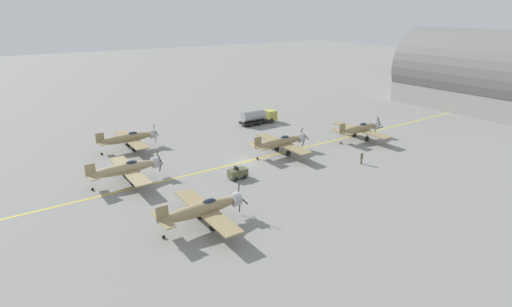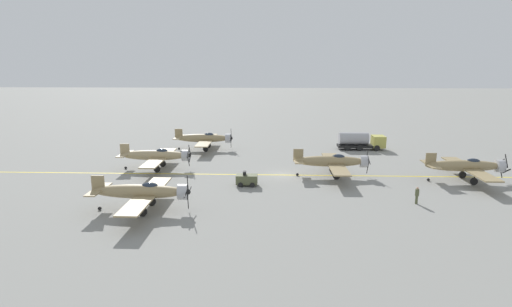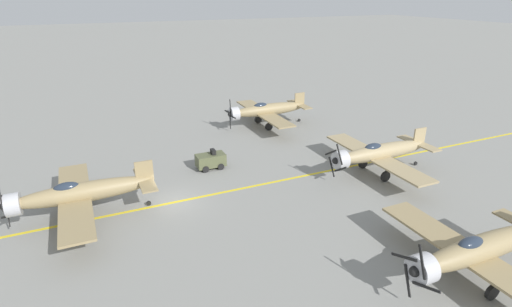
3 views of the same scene
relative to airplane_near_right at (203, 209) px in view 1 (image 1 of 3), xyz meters
The scene contains 11 objects.
ground_plane 20.30m from the airplane_near_right, 133.41° to the left, with size 400.00×400.00×0.00m, color gray.
taxiway_stripe 20.30m from the airplane_near_right, 133.41° to the left, with size 0.30×160.00×0.01m, color yellow.
airplane_near_right is the anchor object (origin of this frame).
airplane_far_center 39.19m from the airplane_near_right, 107.49° to the left, with size 12.00×9.98×3.65m.
airplane_near_center 16.44m from the airplane_near_right, 168.93° to the right, with size 12.00×9.98×3.65m.
airplane_mid_center 24.91m from the airplane_near_right, 122.97° to the left, with size 12.00×9.98×3.66m.
airplane_near_left 29.55m from the airplane_near_right, behind, with size 12.00×9.98×3.70m.
fuel_tanker 41.94m from the airplane_near_right, 137.32° to the left, with size 2.67×8.00×2.98m.
tow_tractor 13.38m from the airplane_near_right, 132.18° to the left, with size 1.57×2.60×1.79m.
ground_crew_walking 28.48m from the airplane_near_right, 96.37° to the left, with size 0.40×0.40×1.85m.
hangar 79.72m from the airplane_near_right, 100.29° to the left, with size 32.16×18.88×18.88m.
Camera 1 is at (48.37, -31.38, 21.78)m, focal length 28.00 mm.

